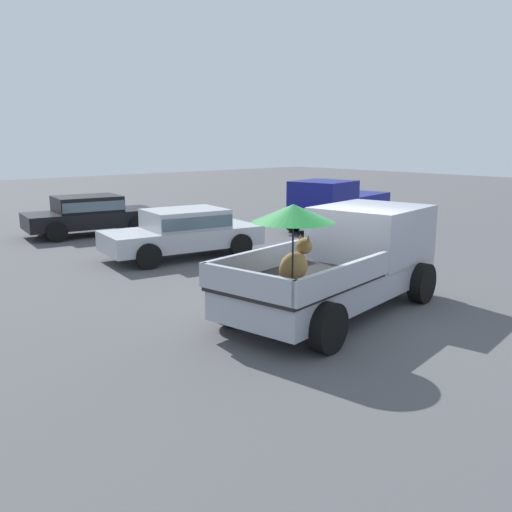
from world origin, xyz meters
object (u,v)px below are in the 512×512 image
parked_sedan_near (90,213)px  pickup_truck_main (346,259)px  pickup_truck_red (337,205)px  parked_sedan_far (184,231)px

parked_sedan_near → pickup_truck_main: bearing=-81.2°
pickup_truck_main → pickup_truck_red: bearing=32.4°
pickup_truck_red → parked_sedan_far: (-6.97, -0.42, -0.13)m
pickup_truck_main → parked_sedan_near: 11.30m
parked_sedan_near → pickup_truck_red: bearing=-23.9°
pickup_truck_main → parked_sedan_far: bearing=77.1°
parked_sedan_near → parked_sedan_far: 5.22m
pickup_truck_red → parked_sedan_near: size_ratio=1.12×
parked_sedan_far → pickup_truck_red: bearing=-167.4°
pickup_truck_red → parked_sedan_far: bearing=-7.6°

